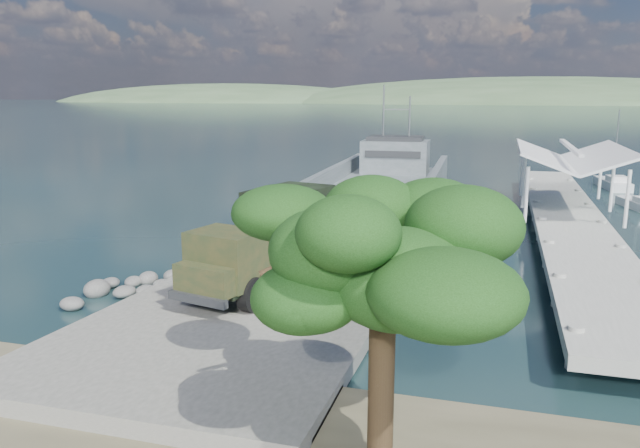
{
  "coord_description": "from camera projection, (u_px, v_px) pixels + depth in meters",
  "views": [
    {
      "loc": [
        8.83,
        -21.59,
        8.41
      ],
      "look_at": [
        0.86,
        6.0,
        2.38
      ],
      "focal_mm": 35.0,
      "sensor_mm": 36.0,
      "label": 1
    }
  ],
  "objects": [
    {
      "name": "overhang_tree",
      "position": [
        366.0,
        242.0,
        13.41
      ],
      "size": [
        7.23,
        6.66,
        6.57
      ],
      "color": "black",
      "rests_on": "ground"
    },
    {
      "name": "boat_ramp",
      "position": [
        246.0,
        315.0,
        23.44
      ],
      "size": [
        10.0,
        18.0,
        0.5
      ],
      "primitive_type": "cube",
      "color": "#65665D",
      "rests_on": "ground"
    },
    {
      "name": "distant_headlands",
      "position": [
        553.0,
        103.0,
        537.4
      ],
      "size": [
        1000.0,
        240.0,
        48.0
      ],
      "primitive_type": null,
      "color": "#3D5937",
      "rests_on": "ground"
    },
    {
      "name": "sailboat_near",
      "position": [
        640.0,
        205.0,
        46.17
      ],
      "size": [
        2.59,
        5.06,
        5.92
      ],
      "rotation": [
        0.0,
        0.0,
        0.25
      ],
      "color": "white",
      "rests_on": "ground"
    },
    {
      "name": "landing_craft",
      "position": [
        377.0,
        199.0,
        45.58
      ],
      "size": [
        9.38,
        33.49,
        9.87
      ],
      "rotation": [
        0.0,
        0.0,
        0.03
      ],
      "color": "#4A5457",
      "rests_on": "ground"
    },
    {
      "name": "soldier",
      "position": [
        232.0,
        277.0,
        24.25
      ],
      "size": [
        0.79,
        0.71,
        1.82
      ],
      "primitive_type": "imported",
      "rotation": [
        0.0,
        0.0,
        0.53
      ],
      "color": "#23331C",
      "rests_on": "boat_ramp"
    },
    {
      "name": "military_truck",
      "position": [
        270.0,
        240.0,
        25.75
      ],
      "size": [
        4.45,
        8.82,
        3.93
      ],
      "rotation": [
        0.0,
        0.0,
        -0.23
      ],
      "color": "black",
      "rests_on": "boat_ramp"
    },
    {
      "name": "pier",
      "position": [
        567.0,
        207.0,
        38.22
      ],
      "size": [
        6.4,
        44.0,
        6.1
      ],
      "color": "#9D9F95",
      "rests_on": "ground"
    },
    {
      "name": "sailboat_far",
      "position": [
        613.0,
        184.0,
        56.21
      ],
      "size": [
        2.55,
        6.12,
        7.23
      ],
      "rotation": [
        0.0,
        0.0,
        0.14
      ],
      "color": "white",
      "rests_on": "ground"
    },
    {
      "name": "ground",
      "position": [
        256.0,
        312.0,
        24.43
      ],
      "size": [
        1400.0,
        1400.0,
        0.0
      ],
      "primitive_type": "plane",
      "color": "#172E37",
      "rests_on": "ground"
    },
    {
      "name": "shoreline_rocks",
      "position": [
        125.0,
        294.0,
        26.58
      ],
      "size": [
        3.2,
        5.6,
        0.9
      ],
      "primitive_type": null,
      "color": "#51504E",
      "rests_on": "ground"
    }
  ]
}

